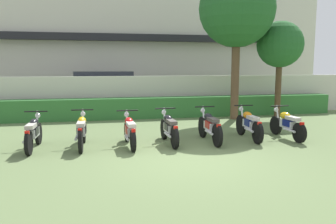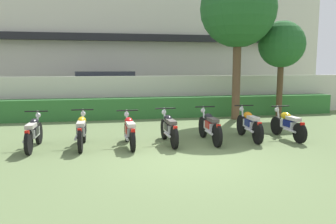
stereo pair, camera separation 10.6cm
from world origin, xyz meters
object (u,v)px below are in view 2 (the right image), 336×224
(motorcycle_in_row_4, at_px, (210,126))
(motorcycle_in_row_6, at_px, (288,124))
(motorcycle_in_row_5, at_px, (249,124))
(motorcycle_in_row_3, at_px, (169,128))
(tree_near_inspector, at_px, (238,10))
(motorcycle_in_row_1, at_px, (82,130))
(motorcycle_in_row_2, at_px, (129,130))
(tree_far_side, at_px, (282,45))
(parked_car, at_px, (108,91))
(motorcycle_in_row_0, at_px, (34,132))

(motorcycle_in_row_4, height_order, motorcycle_in_row_6, motorcycle_in_row_4)
(motorcycle_in_row_5, relative_size, motorcycle_in_row_6, 1.05)
(motorcycle_in_row_3, bearing_deg, motorcycle_in_row_5, -89.71)
(tree_near_inspector, bearing_deg, motorcycle_in_row_1, -147.67)
(motorcycle_in_row_1, relative_size, motorcycle_in_row_3, 1.00)
(motorcycle_in_row_3, bearing_deg, motorcycle_in_row_2, 92.34)
(tree_far_side, height_order, motorcycle_in_row_2, tree_far_side)
(tree_near_inspector, relative_size, motorcycle_in_row_3, 3.20)
(parked_car, xyz_separation_m, tree_far_side, (7.04, -3.58, 2.06))
(motorcycle_in_row_0, relative_size, motorcycle_in_row_3, 0.98)
(motorcycle_in_row_5, bearing_deg, motorcycle_in_row_0, 92.79)
(parked_car, relative_size, motorcycle_in_row_2, 2.61)
(tree_near_inspector, height_order, motorcycle_in_row_5, tree_near_inspector)
(parked_car, relative_size, motorcycle_in_row_4, 2.41)
(tree_near_inspector, height_order, motorcycle_in_row_0, tree_near_inspector)
(tree_far_side, bearing_deg, motorcycle_in_row_0, -157.16)
(tree_near_inspector, relative_size, motorcycle_in_row_2, 3.30)
(parked_car, relative_size, motorcycle_in_row_3, 2.53)
(parked_car, bearing_deg, motorcycle_in_row_0, -110.45)
(motorcycle_in_row_3, xyz_separation_m, motorcycle_in_row_5, (2.44, 0.10, 0.01))
(motorcycle_in_row_0, height_order, motorcycle_in_row_3, same)
(motorcycle_in_row_6, bearing_deg, motorcycle_in_row_0, 87.04)
(motorcycle_in_row_2, xyz_separation_m, motorcycle_in_row_6, (4.71, 0.02, 0.00))
(tree_far_side, distance_m, motorcycle_in_row_2, 8.17)
(motorcycle_in_row_2, distance_m, motorcycle_in_row_5, 3.55)
(tree_far_side, xyz_separation_m, motorcycle_in_row_3, (-5.54, -3.93, -2.55))
(motorcycle_in_row_6, bearing_deg, motorcycle_in_row_4, 86.91)
(tree_far_side, height_order, motorcycle_in_row_0, tree_far_side)
(tree_near_inspector, xyz_separation_m, motorcycle_in_row_3, (-3.54, -3.79, -3.89))
(motorcycle_in_row_1, bearing_deg, tree_far_side, -62.50)
(parked_car, xyz_separation_m, motorcycle_in_row_0, (-2.08, -7.42, -0.49))
(motorcycle_in_row_1, height_order, motorcycle_in_row_6, motorcycle_in_row_1)
(motorcycle_in_row_0, xyz_separation_m, motorcycle_in_row_5, (6.02, 0.01, 0.01))
(tree_near_inspector, bearing_deg, motorcycle_in_row_3, -132.98)
(tree_near_inspector, bearing_deg, motorcycle_in_row_0, -152.49)
(tree_near_inspector, bearing_deg, tree_far_side, 3.80)
(tree_far_side, xyz_separation_m, motorcycle_in_row_5, (-3.10, -3.83, -2.54))
(motorcycle_in_row_0, bearing_deg, parked_car, -13.72)
(tree_near_inspector, xyz_separation_m, motorcycle_in_row_1, (-5.90, -3.73, -3.88))
(tree_far_side, height_order, motorcycle_in_row_6, tree_far_side)
(parked_car, distance_m, motorcycle_in_row_6, 9.14)
(parked_car, distance_m, motorcycle_in_row_4, 7.99)
(motorcycle_in_row_1, height_order, motorcycle_in_row_2, motorcycle_in_row_1)
(tree_near_inspector, height_order, motorcycle_in_row_1, tree_near_inspector)
(motorcycle_in_row_5, bearing_deg, motorcycle_in_row_6, -94.99)
(parked_car, bearing_deg, motorcycle_in_row_1, -101.36)
(tree_far_side, height_order, motorcycle_in_row_5, tree_far_side)
(tree_far_side, distance_m, motorcycle_in_row_0, 10.22)
(motorcycle_in_row_0, relative_size, motorcycle_in_row_4, 0.94)
(motorcycle_in_row_3, relative_size, motorcycle_in_row_5, 0.97)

